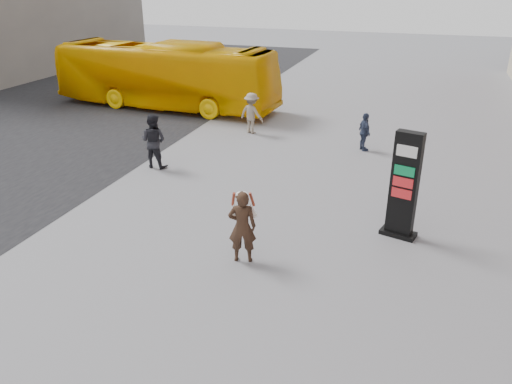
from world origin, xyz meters
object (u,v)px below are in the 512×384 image
(pedestrian_b, at_px, (252,113))
(woman, at_px, (242,226))
(bus, at_px, (165,75))
(pedestrian_c, at_px, (365,132))
(info_pylon, at_px, (404,186))
(pedestrian_a, at_px, (154,141))

(pedestrian_b, bearing_deg, woman, 125.38)
(woman, bearing_deg, pedestrian_b, -88.65)
(woman, height_order, bus, bus)
(bus, xyz_separation_m, pedestrian_c, (10.26, -3.57, -0.86))
(info_pylon, relative_size, pedestrian_c, 1.92)
(bus, bearing_deg, woman, -141.78)
(bus, bearing_deg, pedestrian_a, -151.19)
(bus, height_order, pedestrian_a, bus)
(bus, bearing_deg, info_pylon, -126.30)
(info_pylon, xyz_separation_m, pedestrian_c, (-1.76, 6.50, -0.67))
(pedestrian_b, height_order, pedestrian_c, pedestrian_b)
(info_pylon, distance_m, woman, 4.21)
(info_pylon, bearing_deg, pedestrian_a, 178.88)
(woman, height_order, pedestrian_c, woman)
(info_pylon, bearing_deg, pedestrian_c, 119.97)
(pedestrian_c, bearing_deg, pedestrian_b, 49.71)
(bus, xyz_separation_m, pedestrian_b, (5.48, -2.81, -0.74))
(woman, distance_m, pedestrian_b, 10.19)
(info_pylon, xyz_separation_m, woman, (-3.41, -2.43, -0.48))
(info_pylon, height_order, pedestrian_c, info_pylon)
(info_pylon, height_order, bus, bus)
(woman, distance_m, pedestrian_a, 6.97)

